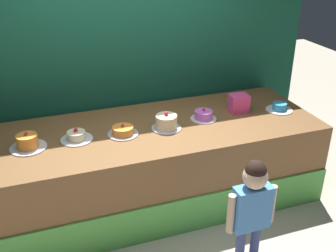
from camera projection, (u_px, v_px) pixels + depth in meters
The scene contains 11 objects.
ground_plane at pixel (164, 237), 3.89m from camera, with size 12.00×12.00×0.00m, color #BCB29E.
stage_platform at pixel (144, 166), 4.21m from camera, with size 3.60×1.25×0.87m.
curtain_backdrop at pixel (123, 59), 4.41m from camera, with size 4.38×0.08×2.76m, color #144C38.
child_figure at pixel (252, 204), 3.19m from camera, with size 0.43×0.20×1.10m.
pink_box at pixel (239, 103), 4.36m from camera, with size 0.20×0.15×0.19m, color #EF4493.
cake_far_left at pixel (27, 142), 3.65m from camera, with size 0.33×0.33×0.16m.
cake_left at pixel (76, 136), 3.80m from camera, with size 0.30×0.30×0.12m.
cake_center_left at pixel (123, 131), 3.90m from camera, with size 0.30×0.30×0.11m.
cake_center_right at pixel (166, 122), 4.00m from camera, with size 0.30×0.30×0.18m.
cake_right at pixel (204, 115), 4.21m from camera, with size 0.27×0.27×0.12m.
cake_far_right at pixel (279, 107), 4.42m from camera, with size 0.29×0.29×0.08m.
Camera 1 is at (-0.97, -2.86, 2.67)m, focal length 43.38 mm.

